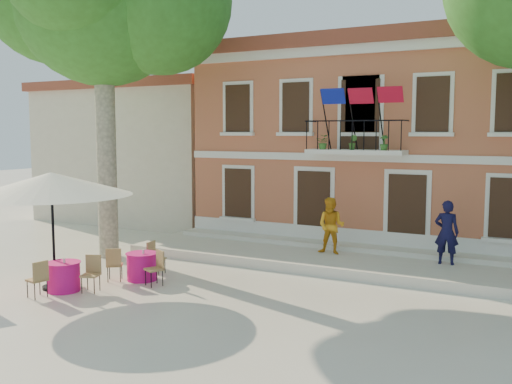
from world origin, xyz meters
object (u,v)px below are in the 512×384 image
object	(u,v)px
cafe_table_0	(63,275)
cafe_table_3	(142,265)
pedestrian_orange	(331,226)
pedestrian_navy	(447,232)
patio_umbrella	(51,184)

from	to	relation	value
cafe_table_0	cafe_table_3	size ratio (longest dim) A/B	0.98
cafe_table_3	pedestrian_orange	bearing A→B (deg)	47.68
pedestrian_navy	cafe_table_3	size ratio (longest dim) A/B	1.01
pedestrian_navy	pedestrian_orange	world-z (taller)	pedestrian_navy
cafe_table_0	pedestrian_navy	bearing A→B (deg)	36.95
pedestrian_navy	cafe_table_3	distance (m)	8.82
patio_umbrella	cafe_table_3	distance (m)	3.31
patio_umbrella	pedestrian_navy	xyz separation A→B (m)	(8.97, 6.38, -1.55)
pedestrian_orange	cafe_table_3	size ratio (longest dim) A/B	0.96
patio_umbrella	cafe_table_0	xyz separation A→B (m)	(0.39, -0.07, -2.36)
pedestrian_navy	pedestrian_orange	xyz separation A→B (m)	(-3.46, -0.21, -0.04)
pedestrian_orange	cafe_table_3	distance (m)	6.00
cafe_table_3	pedestrian_navy	bearing A→B (deg)	31.70
pedestrian_navy	cafe_table_0	distance (m)	10.76
patio_umbrella	pedestrian_orange	world-z (taller)	patio_umbrella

